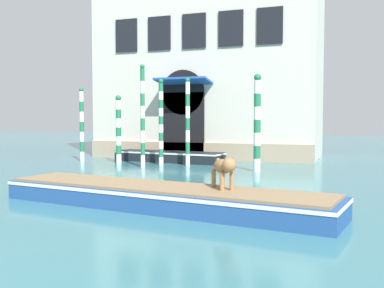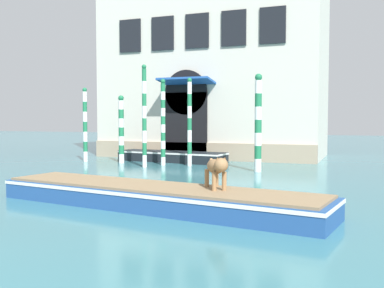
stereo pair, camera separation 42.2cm
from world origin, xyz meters
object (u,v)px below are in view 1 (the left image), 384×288
object	(u,v)px
boat_moored_near_palazzo	(169,156)
mooring_pole_0	(188,122)
mooring_pole_4	(143,116)
dog_on_deck	(224,167)
mooring_pole_5	(82,124)
mooring_pole_2	(119,129)
mooring_pole_1	(161,122)
mooring_pole_3	(257,122)
boat_foreground	(160,196)

from	to	relation	value
boat_moored_near_palazzo	mooring_pole_0	xyz separation A→B (m)	(1.59, -1.57, 1.76)
mooring_pole_4	dog_on_deck	bearing A→B (deg)	-53.55
dog_on_deck	mooring_pole_0	distance (m)	10.37
mooring_pole_4	mooring_pole_0	bearing A→B (deg)	37.12
mooring_pole_5	dog_on_deck	bearing A→B (deg)	-43.36
mooring_pole_4	mooring_pole_5	xyz separation A→B (m)	(-4.05, 1.37, -0.41)
mooring_pole_2	mooring_pole_1	bearing A→B (deg)	-4.83
mooring_pole_3	mooring_pole_5	distance (m)	9.23
mooring_pole_0	mooring_pole_1	bearing A→B (deg)	-175.04
mooring_pole_3	boat_foreground	bearing A→B (deg)	-94.91
boat_moored_near_palazzo	mooring_pole_5	distance (m)	4.66
boat_foreground	mooring_pole_5	bearing A→B (deg)	140.50
boat_moored_near_palazzo	mooring_pole_0	distance (m)	2.84
boat_foreground	mooring_pole_4	xyz separation A→B (m)	(-4.39, 8.09, 2.01)
mooring_pole_3	mooring_pole_4	xyz separation A→B (m)	(-5.09, -0.16, 0.28)
dog_on_deck	boat_foreground	bearing A→B (deg)	-126.10
boat_foreground	mooring_pole_0	bearing A→B (deg)	115.01
mooring_pole_1	mooring_pole_5	world-z (taller)	mooring_pole_1
boat_moored_near_palazzo	mooring_pole_0	size ratio (longest dim) A/B	1.45
boat_foreground	mooring_pole_0	distance (m)	9.89
mooring_pole_1	mooring_pole_2	size ratio (longest dim) A/B	1.21
dog_on_deck	mooring_pole_3	distance (m)	8.38
boat_moored_near_palazzo	mooring_pole_1	distance (m)	2.44
mooring_pole_2	mooring_pole_3	size ratio (longest dim) A/B	0.83
mooring_pole_4	mooring_pole_5	bearing A→B (deg)	161.27
mooring_pole_0	mooring_pole_3	bearing A→B (deg)	-17.70
mooring_pole_1	mooring_pole_2	distance (m)	2.37
mooring_pole_4	mooring_pole_5	world-z (taller)	mooring_pole_4
boat_foreground	boat_moored_near_palazzo	size ratio (longest dim) A/B	1.52
mooring_pole_1	mooring_pole_3	world-z (taller)	mooring_pole_1
boat_moored_near_palazzo	mooring_pole_3	distance (m)	5.95
mooring_pole_1	mooring_pole_2	xyz separation A→B (m)	(-2.34, 0.20, -0.35)
mooring_pole_0	mooring_pole_2	xyz separation A→B (m)	(-3.62, 0.09, -0.36)
mooring_pole_1	mooring_pole_5	bearing A→B (deg)	177.07
mooring_pole_2	mooring_pole_5	bearing A→B (deg)	179.20
mooring_pole_1	mooring_pole_4	bearing A→B (deg)	-108.53
dog_on_deck	mooring_pole_1	world-z (taller)	mooring_pole_1
boat_moored_near_palazzo	mooring_pole_3	size ratio (longest dim) A/B	1.46
mooring_pole_2	mooring_pole_4	xyz separation A→B (m)	(1.95, -1.35, 0.62)
mooring_pole_3	mooring_pole_5	bearing A→B (deg)	172.46
boat_foreground	boat_moored_near_palazzo	distance (m)	11.73
mooring_pole_1	mooring_pole_3	size ratio (longest dim) A/B	1.00
mooring_pole_5	mooring_pole_0	bearing A→B (deg)	-1.16
boat_foreground	mooring_pole_0	world-z (taller)	mooring_pole_0
mooring_pole_2	boat_moored_near_palazzo	bearing A→B (deg)	36.21
mooring_pole_1	mooring_pole_4	distance (m)	1.24
dog_on_deck	mooring_pole_0	world-z (taller)	mooring_pole_0
mooring_pole_0	boat_moored_near_palazzo	bearing A→B (deg)	135.44
mooring_pole_0	mooring_pole_5	bearing A→B (deg)	178.84
mooring_pole_1	mooring_pole_2	world-z (taller)	mooring_pole_1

